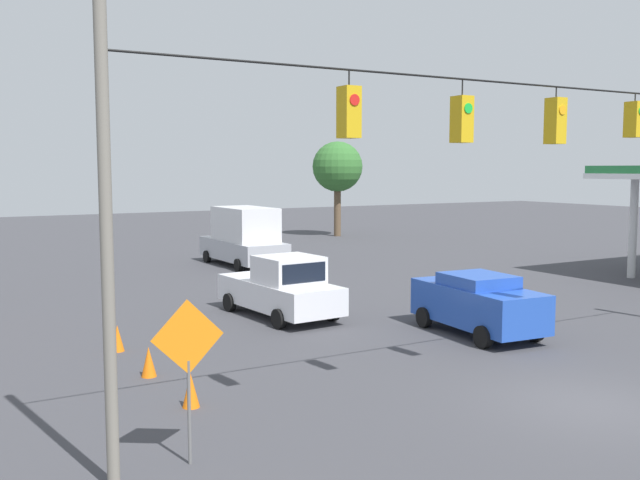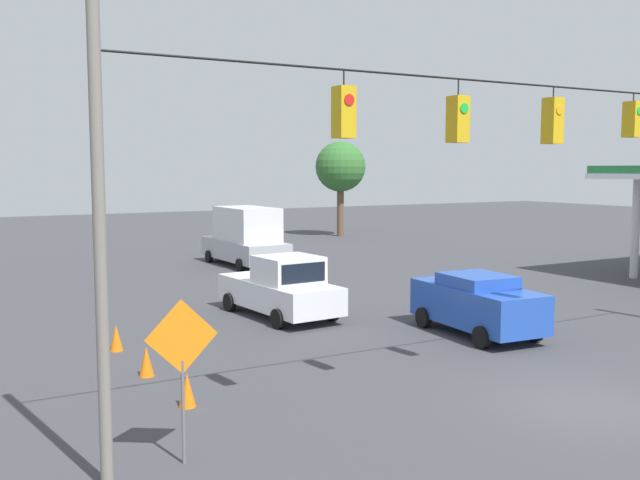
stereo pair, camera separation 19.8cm
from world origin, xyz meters
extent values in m
plane|color=#3D3D42|center=(0.00, 0.00, 0.00)|extent=(140.00, 140.00, 0.00)
cylinder|color=slate|center=(9.71, -1.17, 3.86)|extent=(0.20, 0.20, 7.72)
cylinder|color=black|center=(0.00, -1.17, 6.78)|extent=(19.42, 0.04, 0.04)
cube|color=gold|center=(-2.67, -1.17, 6.16)|extent=(0.32, 0.36, 0.84)
cylinder|color=black|center=(-2.67, -1.17, 6.68)|extent=(0.03, 0.03, 0.19)
cylinder|color=green|center=(-2.67, -0.98, 6.35)|extent=(0.20, 0.02, 0.20)
cube|color=gold|center=(0.00, -1.17, 6.04)|extent=(0.32, 0.36, 1.00)
cylinder|color=black|center=(0.00, -1.17, 6.66)|extent=(0.03, 0.03, 0.24)
cylinder|color=orange|center=(0.00, -0.98, 6.27)|extent=(0.20, 0.02, 0.20)
cube|color=gold|center=(2.67, -1.17, 5.99)|extent=(0.32, 0.36, 0.92)
cylinder|color=black|center=(2.67, -1.17, 6.61)|extent=(0.03, 0.03, 0.33)
cylinder|color=green|center=(2.67, -0.98, 6.19)|extent=(0.20, 0.02, 0.20)
cube|color=gold|center=(5.33, -1.17, 6.02)|extent=(0.32, 0.36, 0.93)
cylinder|color=black|center=(5.33, -1.17, 6.63)|extent=(0.03, 0.03, 0.29)
cylinder|color=red|center=(5.33, -0.98, 6.23)|extent=(0.20, 0.02, 0.20)
cube|color=#A8AAB2|center=(-2.63, -23.89, 0.82)|extent=(2.44, 6.22, 1.00)
cube|color=silver|center=(-2.63, -23.58, 2.17)|extent=(2.22, 3.99, 1.71)
cube|color=black|center=(-2.60, -25.57, 2.17)|extent=(1.88, 0.05, 1.20)
cylinder|color=black|center=(-3.78, -25.92, 0.32)|extent=(0.23, 0.64, 0.64)
cylinder|color=black|center=(-1.42, -25.89, 0.32)|extent=(0.23, 0.64, 0.64)
cylinder|color=black|center=(-3.83, -21.90, 0.32)|extent=(0.23, 0.64, 0.64)
cylinder|color=black|center=(-1.48, -21.86, 0.32)|extent=(0.23, 0.64, 0.64)
cube|color=#234CB2|center=(-2.48, -6.16, 0.90)|extent=(2.24, 4.65, 1.15)
cube|color=#234CB2|center=(-2.48, -6.16, 1.65)|extent=(1.88, 2.12, 0.36)
cube|color=black|center=(-2.56, -7.16, 1.65)|extent=(1.50, 0.14, 0.25)
cylinder|color=black|center=(-3.54, -7.54, 0.32)|extent=(0.27, 0.66, 0.64)
cylinder|color=black|center=(-1.66, -7.69, 0.32)|extent=(0.27, 0.66, 0.64)
cylinder|color=black|center=(-3.30, -4.62, 0.32)|extent=(0.27, 0.66, 0.64)
cylinder|color=black|center=(-1.43, -4.77, 0.32)|extent=(0.27, 0.66, 0.64)
cube|color=silver|center=(1.52, -11.54, 0.77)|extent=(2.43, 5.30, 0.90)
cube|color=silver|center=(1.48, -10.92, 1.67)|extent=(2.02, 1.99, 0.90)
cube|color=black|center=(1.41, -9.99, 1.67)|extent=(1.64, 0.14, 0.63)
cylinder|color=black|center=(2.42, -9.79, 0.32)|extent=(0.27, 0.65, 0.64)
cylinder|color=black|center=(0.37, -9.95, 0.32)|extent=(0.27, 0.65, 0.64)
cylinder|color=black|center=(2.67, -13.14, 0.32)|extent=(0.27, 0.65, 0.64)
cylinder|color=black|center=(0.62, -13.29, 0.32)|extent=(0.27, 0.65, 0.64)
cone|color=orange|center=(7.35, -4.16, 0.37)|extent=(0.37, 0.37, 0.73)
cone|color=orange|center=(7.47, -6.78, 0.37)|extent=(0.37, 0.37, 0.73)
cone|color=orange|center=(7.50, -9.58, 0.37)|extent=(0.37, 0.37, 0.73)
cylinder|color=silver|center=(-16.36, -11.03, 2.39)|extent=(0.36, 0.36, 4.78)
cylinder|color=slate|center=(8.37, -1.40, 0.90)|extent=(0.06, 0.06, 1.80)
cube|color=orange|center=(8.37, -1.40, 2.21)|extent=(1.27, 0.04, 1.27)
cylinder|color=brown|center=(-15.25, -35.08, 2.06)|extent=(0.51, 0.51, 4.13)
sphere|color=#336B2D|center=(-15.25, -35.08, 5.14)|extent=(3.69, 3.69, 3.69)
camera|label=1|loc=(12.33, 9.82, 5.02)|focal=40.00mm
camera|label=2|loc=(12.15, 9.92, 5.02)|focal=40.00mm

